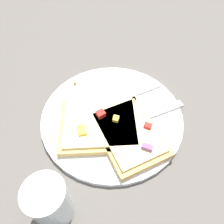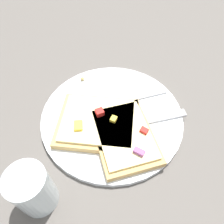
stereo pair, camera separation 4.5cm
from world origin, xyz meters
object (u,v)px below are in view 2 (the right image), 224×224
object	(u,v)px
pizza_slice_main	(98,122)
pizza_slice_corner	(124,136)
plate	(112,117)
knife	(143,121)
drinking_glass	(33,190)
fork	(115,103)

from	to	relation	value
pizza_slice_main	pizza_slice_corner	distance (m)	0.06
plate	knife	world-z (taller)	knife
drinking_glass	pizza_slice_main	bearing A→B (deg)	67.92
plate	fork	size ratio (longest dim) A/B	1.47
pizza_slice_main	drinking_glass	distance (m)	0.17
knife	pizza_slice_corner	bearing A→B (deg)	30.33
knife	drinking_glass	distance (m)	0.24
pizza_slice_main	drinking_glass	size ratio (longest dim) A/B	1.80
plate	pizza_slice_corner	distance (m)	0.06
plate	pizza_slice_corner	size ratio (longest dim) A/B	1.61
pizza_slice_main	pizza_slice_corner	world-z (taller)	pizza_slice_main
fork	pizza_slice_corner	distance (m)	0.09
plate	fork	distance (m)	0.03
plate	drinking_glass	distance (m)	0.21
knife	fork	bearing A→B (deg)	-55.24
knife	pizza_slice_corner	size ratio (longest dim) A/B	1.14
fork	knife	distance (m)	0.08
plate	fork	bearing A→B (deg)	89.47
fork	pizza_slice_corner	world-z (taller)	pizza_slice_corner
pizza_slice_main	pizza_slice_corner	bearing A→B (deg)	154.93
pizza_slice_corner	drinking_glass	distance (m)	0.18
pizza_slice_main	pizza_slice_corner	size ratio (longest dim) A/B	0.91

